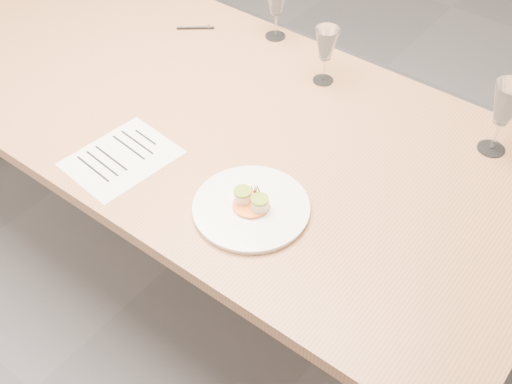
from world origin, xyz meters
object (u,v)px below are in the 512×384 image
Objects in this scene: recipe_sheet at (121,158)px; wine_glass_2 at (326,45)px; wine_glass_3 at (506,106)px; dinner_plate at (251,207)px; ballpoint_pen at (196,28)px; dining_table at (176,107)px.

recipe_sheet is 1.66× the size of wine_glass_2.
wine_glass_2 is at bearing -178.47° from wine_glass_3.
dinner_plate is 2.78× the size of ballpoint_pen.
recipe_sheet is (-0.40, -0.06, -0.01)m from dinner_plate.
ballpoint_pen is (-0.18, 0.31, 0.07)m from dining_table.
recipe_sheet is 1.41× the size of wine_glass_3.
dining_table is 0.98m from wine_glass_3.
wine_glass_3 is at bearing 20.75° from dining_table.
ballpoint_pen is 0.49× the size of wine_glass_3.
wine_glass_3 is at bearing 56.87° from dinner_plate.
dining_table is 11.00× the size of wine_glass_3.
wine_glass_2 is (0.24, 0.64, 0.13)m from recipe_sheet.
wine_glass_3 reaches higher than wine_glass_2.
wine_glass_2 is (-0.16, 0.58, 0.12)m from dinner_plate.
recipe_sheet reaches higher than dining_table.
dining_table is at bearing 113.32° from recipe_sheet.
wine_glass_3 is at bearing -37.65° from ballpoint_pen.
ballpoint_pen is at bearing -178.41° from wine_glass_3.
wine_glass_2 is at bearing 43.58° from dining_table.
dinner_plate is 0.41m from recipe_sheet.
dinner_plate is at bearing 15.16° from recipe_sheet.
wine_glass_3 is (0.55, 0.01, 0.02)m from wine_glass_2.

